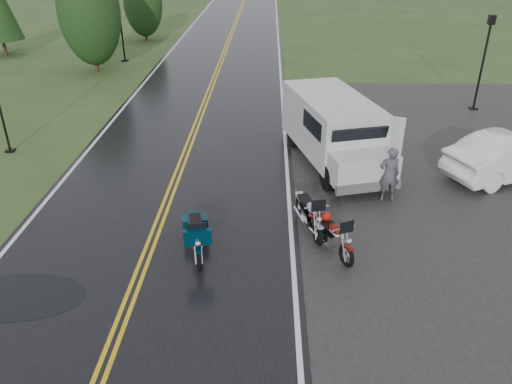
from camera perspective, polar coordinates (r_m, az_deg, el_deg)
ground at (r=13.22m, az=-12.57°, el=-7.74°), size 120.00×120.00×0.00m
road at (r=21.98m, az=-6.82°, el=7.54°), size 8.00×100.00×0.04m
parking_pad at (r=18.87m, az=26.03°, el=1.28°), size 14.00×24.00×0.03m
motorcycle_red at (r=12.54m, az=10.39°, el=-6.25°), size 1.56×2.21×1.23m
motorcycle_teal at (r=12.30m, az=-6.62°, el=-6.57°), size 1.17×2.25×1.27m
motorcycle_silver at (r=13.25m, az=7.16°, el=-3.83°), size 1.27×2.29×1.28m
van_white at (r=15.96m, az=8.46°, el=4.10°), size 3.83×6.55×2.42m
person_at_van at (r=15.82m, az=14.97°, el=1.87°), size 0.67×0.46×1.75m
sedan_white at (r=18.91m, az=27.10°, el=3.62°), size 4.92×3.36×1.53m
lamp_post_far_left at (r=34.18m, az=-15.19°, el=17.89°), size 0.38×0.38×4.45m
lamp_post_far_right at (r=25.56m, az=24.48°, el=13.22°), size 0.37×0.37×4.33m
tree_left_mid at (r=31.86m, az=-18.37°, el=17.80°), size 3.54×3.54×5.52m
tree_left_far at (r=40.79m, az=-12.72°, el=19.61°), size 2.88×2.88×4.43m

